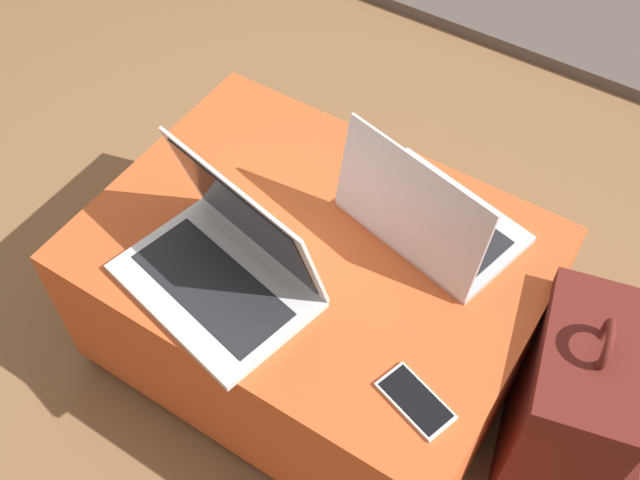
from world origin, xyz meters
The scene contains 7 objects.
ground_plane centered at (0.00, 0.00, 0.00)m, with size 14.00×14.00×0.00m, color olive.
ottoman centered at (0.00, 0.00, 0.22)m, with size 0.93×0.69×0.44m.
laptop_near centered at (-0.09, -0.17, 0.50)m, with size 0.42×0.34×0.27m.
laptop_far centered at (0.18, 0.15, 0.49)m, with size 0.40×0.31×0.24m.
cell_phone centered at (0.35, -0.20, 0.45)m, with size 0.16×0.11×0.01m.
backpack centered at (0.60, 0.04, 0.24)m, with size 0.31×0.36×0.56m.
fireplace_hearth centered at (0.00, 1.60, 0.02)m, with size 1.40×0.50×0.04m.
Camera 1 is at (0.52, -0.79, 1.66)m, focal length 42.00 mm.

